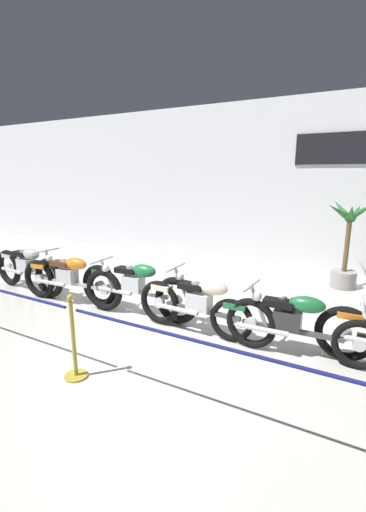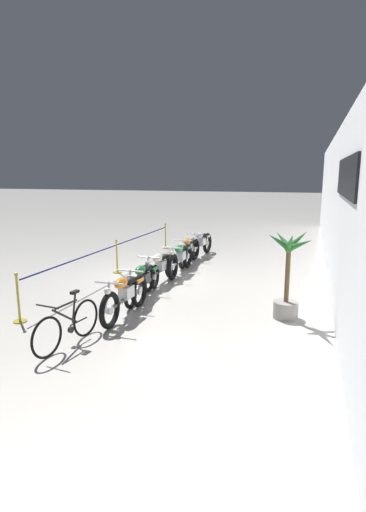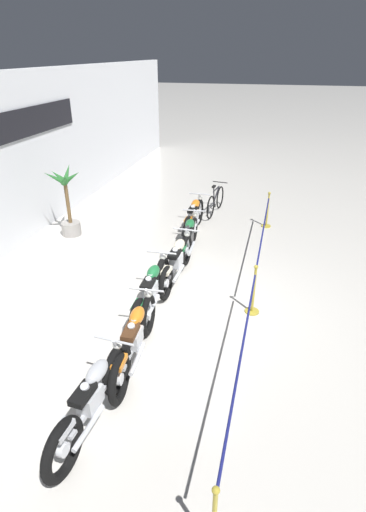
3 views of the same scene
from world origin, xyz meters
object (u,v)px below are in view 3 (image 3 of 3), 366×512
object	(u,v)px
motorcycle_green_2	(151,292)
stanchion_far_left	(248,321)
motorcycle_cream_3	(177,261)
motorcycle_orange_1	(135,339)
bicycle	(215,201)
potted_palm_left_of_row	(68,207)
motorcycle_orange_5	(194,217)
motorcycle_silver_0	(93,400)
motorcycle_green_4	(189,238)
stanchion_mid_left	(253,297)
stanchion_mid_right	(267,215)

from	to	relation	value
motorcycle_green_2	stanchion_far_left	size ratio (longest dim) A/B	0.27
motorcycle_cream_3	motorcycle_orange_1	bearing A→B (deg)	-179.50
bicycle	potted_palm_left_of_row	world-z (taller)	potted_palm_left_of_row
motorcycle_orange_1	stanchion_far_left	world-z (taller)	stanchion_far_left
potted_palm_left_of_row	stanchion_far_left	xyz separation A→B (m)	(-3.85, -5.26, -0.10)
motorcycle_green_2	motorcycle_orange_5	distance (m)	4.00
motorcycle_silver_0	potted_palm_left_of_row	xyz separation A→B (m)	(5.76, 3.43, 0.34)
motorcycle_orange_5	stanchion_far_left	size ratio (longest dim) A/B	0.24
motorcycle_green_4	stanchion_far_left	distance (m)	3.91
motorcycle_silver_0	motorcycle_cream_3	bearing A→B (deg)	-1.12
motorcycle_orange_5	bicycle	xyz separation A→B (m)	(1.67, -0.32, -0.09)
bicycle	stanchion_mid_left	world-z (taller)	stanchion_mid_left
potted_palm_left_of_row	motorcycle_green_2	bearing A→B (deg)	-132.10
motorcycle_cream_3	stanchion_far_left	size ratio (longest dim) A/B	0.26
motorcycle_silver_0	motorcycle_orange_5	distance (m)	6.72
motorcycle_green_2	potted_palm_left_of_row	distance (m)	4.53
motorcycle_green_4	potted_palm_left_of_row	distance (m)	3.50
bicycle	motorcycle_silver_0	bearing A→B (deg)	178.74
motorcycle_silver_0	motorcycle_green_2	distance (m)	2.72
motorcycle_silver_0	motorcycle_orange_1	bearing A→B (deg)	-4.44
motorcycle_cream_3	motorcycle_green_4	world-z (taller)	motorcycle_cream_3
stanchion_mid_left	bicycle	bearing A→B (deg)	17.67
motorcycle_green_4	stanchion_far_left	bearing A→B (deg)	-152.58
motorcycle_silver_0	potted_palm_left_of_row	distance (m)	6.71
motorcycle_orange_1	motorcycle_silver_0	bearing A→B (deg)	175.56
motorcycle_silver_0	motorcycle_orange_1	xyz separation A→B (m)	(1.33, -0.10, -0.00)
potted_palm_left_of_row	stanchion_mid_left	distance (m)	5.86
motorcycle_silver_0	motorcycle_green_4	world-z (taller)	motorcycle_silver_0
motorcycle_green_2	stanchion_far_left	xyz separation A→B (m)	(-0.82, -1.91, 0.24)
motorcycle_green_4	stanchion_mid_right	world-z (taller)	stanchion_mid_right
bicycle	stanchion_far_left	bearing A→B (deg)	-165.75
motorcycle_green_4	stanchion_mid_right	xyz separation A→B (m)	(2.29, -1.80, -0.10)
motorcycle_green_2	stanchion_mid_right	world-z (taller)	stanchion_mid_right
motorcycle_silver_0	bicycle	size ratio (longest dim) A/B	1.28
motorcycle_orange_1	stanchion_mid_left	world-z (taller)	stanchion_mid_left
potted_palm_left_of_row	stanchion_mid_right	xyz separation A→B (m)	(1.91, -5.26, -0.46)
stanchion_mid_left	stanchion_mid_right	size ratio (longest dim) A/B	1.00
motorcycle_orange_5	stanchion_mid_left	xyz separation A→B (m)	(-3.50, -1.97, -0.12)
motorcycle_orange_5	stanchion_far_left	bearing A→B (deg)	-157.78
motorcycle_green_2	stanchion_far_left	bearing A→B (deg)	-113.18
motorcycle_orange_5	stanchion_mid_left	bearing A→B (deg)	-150.66
motorcycle_green_4	stanchion_mid_right	distance (m)	2.92
bicycle	stanchion_far_left	distance (m)	6.69
motorcycle_green_2	potted_palm_left_of_row	xyz separation A→B (m)	(3.03, 3.35, 0.34)
motorcycle_orange_1	bicycle	bearing A→B (deg)	-0.66
stanchion_mid_right	potted_palm_left_of_row	bearing A→B (deg)	109.97
motorcycle_green_2	motorcycle_green_4	xyz separation A→B (m)	(2.65, -0.11, -0.02)
motorcycle_cream_3	bicycle	world-z (taller)	bicycle
motorcycle_orange_5	stanchion_mid_left	distance (m)	4.01
motorcycle_silver_0	potted_palm_left_of_row	world-z (taller)	potted_palm_left_of_row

